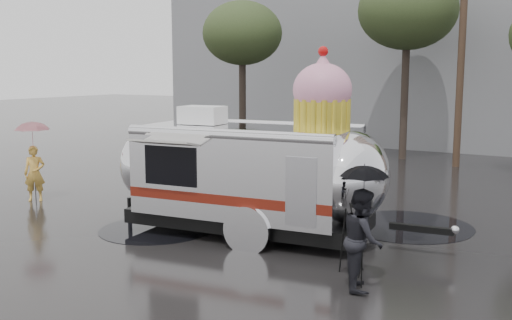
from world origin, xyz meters
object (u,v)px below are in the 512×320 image
Objects in this scene: tripod at (354,233)px; person_left at (35,173)px; airstream_trailer at (253,169)px; person_right at (363,239)px.

person_left is at bearing -168.34° from tripod.
airstream_trailer reaches higher than person_left.
person_right is 1.30× the size of tripod.
airstream_trailer is 5.01× the size of person_left.
tripod is (10.56, -1.27, -0.02)m from person_left.
airstream_trailer reaches higher than person_right.
airstream_trailer is 4.56× the size of person_right.
tripod is at bearing -46.07° from person_left.
person_right is at bearing -36.77° from airstream_trailer.
airstream_trailer is at bearing 34.87° from person_right.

